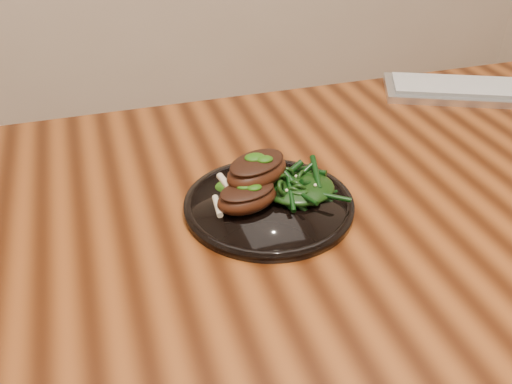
# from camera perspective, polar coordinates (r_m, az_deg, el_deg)

# --- Properties ---
(desk) EXTENTS (1.60, 0.80, 0.75)m
(desk) POSITION_cam_1_polar(r_m,az_deg,el_deg) (0.96, 7.60, -3.87)
(desk) COLOR #371506
(desk) RESTS_ON ground
(plate) EXTENTS (0.25, 0.25, 0.02)m
(plate) POSITION_cam_1_polar(r_m,az_deg,el_deg) (0.86, 1.29, -1.27)
(plate) COLOR black
(plate) RESTS_ON desk
(lamb_chop_front) EXTENTS (0.11, 0.08, 0.04)m
(lamb_chop_front) POSITION_cam_1_polar(r_m,az_deg,el_deg) (0.82, -0.93, -0.47)
(lamb_chop_front) COLOR #3C190B
(lamb_chop_front) RESTS_ON plate
(lamb_chop_back) EXTENTS (0.13, 0.11, 0.05)m
(lamb_chop_back) POSITION_cam_1_polar(r_m,az_deg,el_deg) (0.85, 0.04, 2.22)
(lamb_chop_back) COLOR #3C190B
(lamb_chop_back) RESTS_ON plate
(herb_smear) EXTENTS (0.07, 0.05, 0.00)m
(herb_smear) POSITION_cam_1_polar(r_m,az_deg,el_deg) (0.89, -1.77, 0.75)
(herb_smear) COLOR #133F06
(herb_smear) RESTS_ON plate
(greens_heap) EXTENTS (0.11, 0.10, 0.04)m
(greens_heap) POSITION_cam_1_polar(r_m,az_deg,el_deg) (0.86, 4.38, 0.82)
(greens_heap) COLOR black
(greens_heap) RESTS_ON plate
(keyboard) EXTENTS (0.47, 0.31, 0.02)m
(keyboard) POSITION_cam_1_polar(r_m,az_deg,el_deg) (1.33, 22.77, 9.31)
(keyboard) COLOR silver
(keyboard) RESTS_ON desk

